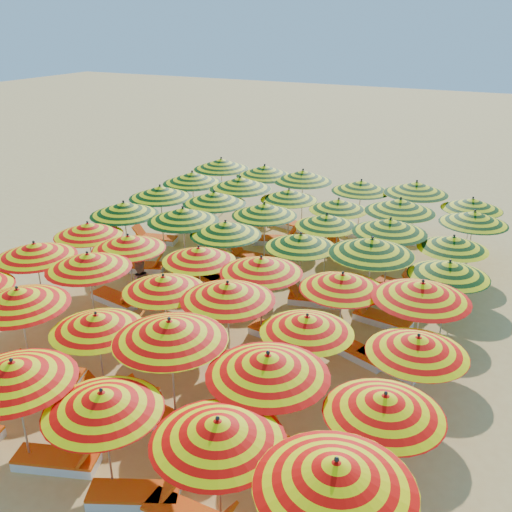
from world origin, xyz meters
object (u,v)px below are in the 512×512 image
umbrella_25 (183,215)px  umbrella_5 (336,474)px  umbrella_2 (13,372)px  umbrella_45 (361,186)px  umbrella_4 (218,431)px  lounger_6 (48,375)px  umbrella_12 (35,250)px  umbrella_21 (261,265)px  umbrella_47 (472,204)px  umbrella_41 (474,218)px  lounger_24 (427,291)px  umbrella_31 (214,198)px  umbrella_10 (268,365)px  lounger_13 (280,334)px  lounger_19 (314,299)px  lounger_9 (293,455)px  lounger_8 (149,411)px  umbrella_32 (264,210)px  lounger_16 (141,267)px  lounger_21 (154,239)px  umbrella_13 (88,261)px  umbrella_15 (228,292)px  umbrella_28 (372,246)px  umbrella_30 (160,192)px  lounger_15 (391,363)px  lounger_26 (275,240)px  umbrella_46 (416,188)px  umbrella_16 (307,324)px  umbrella_37 (240,183)px  umbrella_35 (453,243)px  lounger_23 (402,288)px  lounger_27 (349,254)px  lounger_12 (117,299)px  umbrella_40 (400,205)px  umbrella_20 (199,254)px  umbrella_34 (390,226)px  lounger_17 (195,277)px  umbrella_23 (422,291)px  lounger_11 (156,339)px  umbrella_7 (18,297)px  lounger_20 (381,319)px  umbrella_44 (303,176)px  lounger_28 (255,216)px  umbrella_9 (170,330)px  umbrella_29 (449,269)px  umbrella_36 (192,178)px  lounger_25 (202,230)px  umbrella_33 (327,220)px  umbrella_42 (221,164)px  umbrella_26 (226,228)px  umbrella_43 (265,171)px  umbrella_11 (385,405)px  umbrella_38 (289,195)px  umbrella_8 (97,322)px  beachgoer_b (140,284)px

umbrella_25 → umbrella_5: bearing=-46.5°
umbrella_2 → umbrella_45: (2.16, 15.37, -0.03)m
umbrella_4 → lounger_6: (-6.07, 1.94, -2.00)m
umbrella_12 → umbrella_21: size_ratio=1.11×
umbrella_47 → umbrella_12: bearing=-135.1°
umbrella_41 → lounger_24: umbrella_41 is taller
umbrella_25 → umbrella_31: bearing=93.1°
umbrella_10 → lounger_13: (-1.69, 4.40, -2.12)m
umbrella_45 → lounger_19: 6.61m
lounger_9 → lounger_8: bearing=19.9°
umbrella_32 → lounger_16: (-3.75, -2.35, -2.00)m
lounger_21 → umbrella_13: bearing=99.5°
umbrella_15 → lounger_19: 4.82m
umbrella_25 → umbrella_45: size_ratio=1.21×
umbrella_28 → umbrella_30: size_ratio=1.05×
lounger_15 → lounger_26: bearing=151.5°
umbrella_46 → umbrella_12: bearing=-127.8°
umbrella_46 → umbrella_45: bearing=-172.4°
lounger_6 → umbrella_16: bearing=-178.2°
umbrella_2 → umbrella_46: bearing=74.8°
lounger_15 → lounger_8: bearing=-117.9°
umbrella_37 → umbrella_45: bearing=27.1°
umbrella_35 → lounger_24: umbrella_35 is taller
umbrella_45 → lounger_9: bearing=-78.6°
umbrella_32 → lounger_23: 5.39m
umbrella_35 → umbrella_47: 4.16m
lounger_8 → lounger_27: same height
lounger_12 → lounger_13: (5.50, 0.35, 0.00)m
umbrella_40 → umbrella_20: bearing=-124.6°
umbrella_15 → umbrella_34: umbrella_34 is taller
umbrella_2 → lounger_17: size_ratio=1.65×
lounger_12 → umbrella_23: bearing=13.1°
umbrella_32 → lounger_11: bearing=-93.5°
umbrella_7 → lounger_20: bearing=42.4°
umbrella_23 → umbrella_28: bearing=131.3°
umbrella_44 → lounger_28: bearing=176.5°
umbrella_32 → lounger_13: umbrella_32 is taller
umbrella_30 → umbrella_9: bearing=-53.6°
lounger_8 → lounger_11: (-1.69, 2.64, 0.00)m
umbrella_23 → umbrella_29: umbrella_23 is taller
umbrella_36 → umbrella_44: 4.55m
lounger_8 → lounger_25: bearing=-54.7°
umbrella_35 → umbrella_33: bearing=177.0°
umbrella_16 → umbrella_42: umbrella_42 is taller
umbrella_26 → umbrella_43: umbrella_43 is taller
umbrella_11 → umbrella_42: (-10.83, 13.17, 0.27)m
umbrella_30 → umbrella_38: 4.92m
umbrella_8 → umbrella_33: bearing=75.5°
umbrella_13 → umbrella_33: bearing=55.6°
umbrella_25 → beachgoer_b: size_ratio=1.94×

